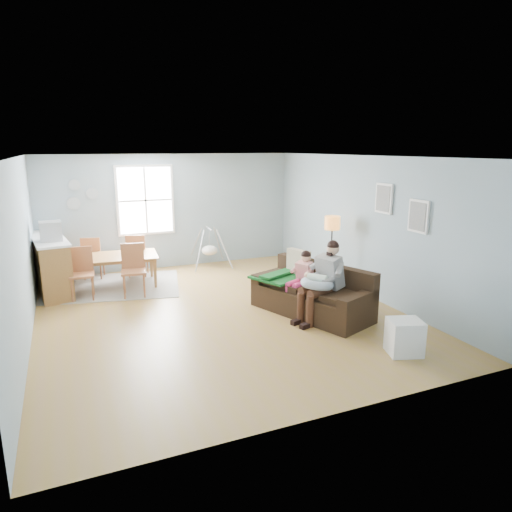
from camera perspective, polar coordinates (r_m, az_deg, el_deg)
name	(u,v)px	position (r m, az deg, el deg)	size (l,w,h in m)	color
room	(216,174)	(7.66, -5.01, 10.18)	(8.40, 9.40, 3.90)	#A27C39
window	(145,200)	(10.94, -13.66, 6.78)	(1.32, 0.08, 1.62)	white
pictures	(400,207)	(8.26, 17.59, 5.87)	(0.05, 1.34, 0.74)	white
wall_plates	(80,195)	(10.79, -21.13, 7.14)	(0.67, 0.02, 0.66)	#8B9DA6
sofa	(313,296)	(8.09, 7.20, -5.03)	(1.60, 2.30, 0.86)	black
green_throw	(281,276)	(8.40, 3.16, -2.51)	(0.97, 0.80, 0.04)	#166121
beige_pillow	(298,263)	(8.46, 5.33, -0.85)	(0.14, 0.49, 0.49)	#BAAB8E
father	(323,278)	(7.68, 8.39, -2.79)	(0.99, 0.61, 1.34)	gray
nursing_pillow	(317,284)	(7.58, 7.64, -3.45)	(0.54, 0.54, 0.15)	#A2B5CB
infant	(315,278)	(7.57, 7.42, -2.71)	(0.30, 0.38, 0.15)	white
toddler	(302,271)	(8.03, 5.80, -1.93)	(0.59, 0.46, 0.88)	white
floor_lamp	(332,229)	(9.29, 9.49, 3.34)	(0.30, 0.30, 1.51)	black
storage_cube	(404,337)	(6.84, 18.01, -9.61)	(0.55, 0.52, 0.50)	white
rug	(114,286)	(10.06, -17.35, -3.60)	(2.66, 2.02, 0.01)	gray
dining_table	(113,271)	(9.98, -17.48, -1.84)	(1.85, 1.03, 0.65)	brown
chair_sw	(82,269)	(9.36, -20.97, -1.56)	(0.49, 0.49, 0.99)	#9B5B35
chair_se	(133,266)	(9.24, -15.10, -1.20)	(0.52, 0.52, 1.02)	#9B5B35
chair_nw	(92,255)	(10.63, -19.78, 0.10)	(0.53, 0.53, 0.95)	#9B5B35
chair_ne	(137,253)	(10.51, -14.67, 0.42)	(0.56, 0.56, 0.97)	#9B5B35
counter	(51,264)	(10.04, -24.25, -0.94)	(0.82, 2.04, 1.11)	brown
monitor	(50,231)	(9.53, -24.32, 2.85)	(0.41, 0.39, 0.37)	#B4B4B9
baby_swing	(210,250)	(11.11, -5.83, 0.78)	(1.00, 1.01, 0.95)	#B4B4B9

